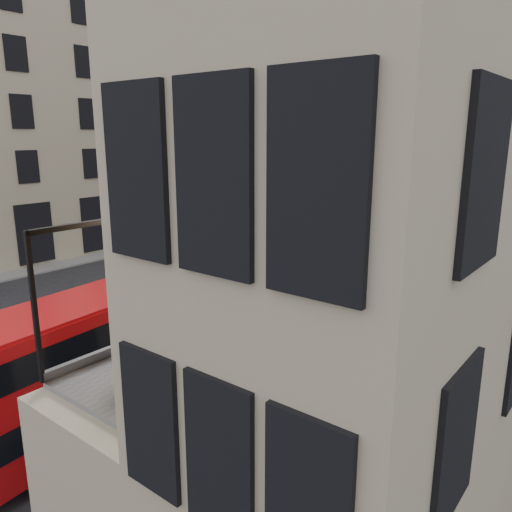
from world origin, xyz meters
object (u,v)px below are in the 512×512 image
Objects in this scene: traffic_light_far at (265,207)px; cafe_chair_b at (283,321)px; traffic_light_near at (291,264)px; cafe_chair_d at (356,294)px; car_a at (247,267)px; cyclist at (271,253)px; pedestrian_d at (481,250)px; bus_far at (340,206)px; pedestrian_b at (381,217)px; pedestrian_a at (220,222)px; street_lamp_b at (381,209)px; cafe_table_near at (142,337)px; street_lamp_a at (171,219)px; bicycle at (281,276)px; cafe_chair_c at (306,319)px; car_b at (425,247)px; cafe_table_far at (296,276)px; cafe_table_mid at (225,300)px; pedestrian_e at (224,225)px; cafe_chair_a at (188,377)px; car_c at (215,231)px; bus_near at (119,344)px; pedestrian_c at (434,233)px.

traffic_light_far is 4.80× the size of cafe_chair_b.
traffic_light_near is 4.00× the size of cafe_chair_d.
car_a is at bearing 138.58° from cafe_chair_d.
cyclist is 0.90× the size of pedestrian_d.
traffic_light_near is at bearing -67.71° from bus_far.
pedestrian_b is 39.71m from cafe_chair_d.
pedestrian_b is (10.84, 12.98, -0.08)m from pedestrian_a.
street_lamp_b is at bearing 39.65° from pedestrian_a.
cafe_table_near reaches higher than bus_far.
street_lamp_a is 13.30m from bicycle.
pedestrian_b is (0.99, 7.07, -1.86)m from bus_far.
pedestrian_d is 29.29m from cafe_chair_c.
traffic_light_far is 10.82m from street_lamp_b.
cafe_table_far is (5.36, -26.03, 4.44)m from car_b.
pedestrian_e is at bearing 132.19° from cafe_table_mid.
street_lamp_b is at bearing 55.49° from street_lamp_a.
pedestrian_e is 37.51m from cafe_chair_a.
car_b is at bearing -160.59° from car_c.
cafe_table_mid is at bearing -73.11° from car_b.
bus_near is at bearing 176.99° from cafe_table_mid.
cafe_table_near is at bearing 130.42° from car_c.
bicycle is at bearing 61.37° from pedestrian_c.
cafe_chair_b is 0.56m from cafe_chair_c.
traffic_light_near is at bearing -132.64° from pedestrian_b.
street_lamp_a is 6.42× the size of cafe_table_near.
pedestrian_a is 35.51m from cafe_chair_d.
bus_far is 7.62× the size of cyclist.
car_b is 5.11× the size of cafe_chair_b.
cafe_chair_d is (15.67, -36.27, 4.06)m from pedestrian_b.
cafe_chair_a is 0.99× the size of cafe_chair_d.
bus_far is 6.84× the size of pedestrian_d.
cafe_chair_c reaches higher than cafe_table_mid.
car_c is 19.14m from pedestrian_c.
bicycle is at bearing 127.08° from cafe_table_far.
street_lamp_b is at bearing 113.33° from cafe_chair_d.
cafe_chair_d reaches higher than bus_far.
cafe_chair_d is (16.66, -29.20, 2.20)m from bus_far.
cafe_table_mid is 0.92× the size of cafe_chair_b.
street_lamp_b is 34.71m from bus_near.
street_lamp_b reaches higher than pedestrian_d.
car_c is 30.12m from cafe_table_far.
bus_near is at bearing -45.25° from pedestrian_a.
pedestrian_b is 16.96m from pedestrian_e.
cafe_table_far is at bearing 67.96° from pedestrian_e.
cyclist is at bearing 121.01° from cafe_table_near.
pedestrian_a is at bearing 130.30° from cafe_table_near.
pedestrian_b is 8.97m from pedestrian_c.
pedestrian_a is (-19.29, -2.55, 0.24)m from car_b.
car_a is 3.97× the size of cafe_chair_a.
bus_far is 35.72m from cafe_chair_c.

